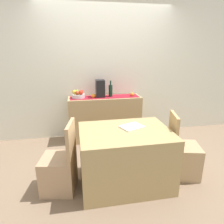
# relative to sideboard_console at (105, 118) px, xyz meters

# --- Properties ---
(ground_plane) EXTENTS (6.40, 6.40, 0.02)m
(ground_plane) POSITION_rel_sideboard_console_xyz_m (0.07, -0.92, -0.43)
(ground_plane) COLOR #7E6751
(ground_plane) RESTS_ON ground
(room_wall_rear) EXTENTS (6.40, 0.06, 2.70)m
(room_wall_rear) POSITION_rel_sideboard_console_xyz_m (0.07, 0.26, 0.93)
(room_wall_rear) COLOR silver
(room_wall_rear) RESTS_ON ground
(sideboard_console) EXTENTS (1.37, 0.42, 0.84)m
(sideboard_console) POSITION_rel_sideboard_console_xyz_m (0.00, 0.00, 0.00)
(sideboard_console) COLOR tan
(sideboard_console) RESTS_ON ground
(table_runner) EXTENTS (1.29, 0.32, 0.01)m
(table_runner) POSITION_rel_sideboard_console_xyz_m (0.00, 0.00, 0.43)
(table_runner) COLOR maroon
(table_runner) RESTS_ON sideboard_console
(fruit_bowl) EXTENTS (0.24, 0.24, 0.07)m
(fruit_bowl) POSITION_rel_sideboard_console_xyz_m (-0.49, 0.00, 0.46)
(fruit_bowl) COLOR silver
(fruit_bowl) RESTS_ON table_runner
(apple_left) EXTENTS (0.07, 0.07, 0.07)m
(apple_left) POSITION_rel_sideboard_console_xyz_m (-0.43, 0.03, 0.53)
(apple_left) COLOR red
(apple_left) RESTS_ON fruit_bowl
(apple_upper) EXTENTS (0.07, 0.07, 0.07)m
(apple_upper) POSITION_rel_sideboard_console_xyz_m (-0.51, 0.07, 0.53)
(apple_upper) COLOR #89B42E
(apple_upper) RESTS_ON fruit_bowl
(apple_rear) EXTENTS (0.07, 0.07, 0.07)m
(apple_rear) POSITION_rel_sideboard_console_xyz_m (-0.51, -0.05, 0.53)
(apple_rear) COLOR #A73E1E
(apple_rear) RESTS_ON fruit_bowl
(apple_center) EXTENTS (0.08, 0.08, 0.08)m
(apple_center) POSITION_rel_sideboard_console_xyz_m (-0.56, 0.02, 0.54)
(apple_center) COLOR gold
(apple_center) RESTS_ON fruit_bowl
(apple_right) EXTENTS (0.08, 0.08, 0.08)m
(apple_right) POSITION_rel_sideboard_console_xyz_m (-0.44, -0.05, 0.53)
(apple_right) COLOR red
(apple_right) RESTS_ON fruit_bowl
(wine_bottle) EXTENTS (0.07, 0.07, 0.30)m
(wine_bottle) POSITION_rel_sideboard_console_xyz_m (0.11, 0.00, 0.54)
(wine_bottle) COLOR #132E21
(wine_bottle) RESTS_ON sideboard_console
(coffee_maker) EXTENTS (0.16, 0.18, 0.32)m
(coffee_maker) POSITION_rel_sideboard_console_xyz_m (-0.08, 0.00, 0.58)
(coffee_maker) COLOR black
(coffee_maker) RESTS_ON sideboard_console
(orange_loose_end) EXTENTS (0.07, 0.07, 0.07)m
(orange_loose_end) POSITION_rel_sideboard_console_xyz_m (0.53, -0.04, 0.46)
(orange_loose_end) COLOR orange
(orange_loose_end) RESTS_ON sideboard_console
(orange_loose_far) EXTENTS (0.08, 0.08, 0.08)m
(orange_loose_far) POSITION_rel_sideboard_console_xyz_m (-0.22, -0.04, 0.46)
(orange_loose_far) COLOR orange
(orange_loose_far) RESTS_ON sideboard_console
(dining_table) EXTENTS (1.14, 0.85, 0.74)m
(dining_table) POSITION_rel_sideboard_console_xyz_m (0.05, -1.41, -0.05)
(dining_table) COLOR tan
(dining_table) RESTS_ON ground
(open_book) EXTENTS (0.34, 0.30, 0.02)m
(open_book) POSITION_rel_sideboard_console_xyz_m (0.16, -1.32, 0.33)
(open_book) COLOR white
(open_book) RESTS_ON dining_table
(chair_near_window) EXTENTS (0.46, 0.46, 0.90)m
(chair_near_window) POSITION_rel_sideboard_console_xyz_m (-0.78, -1.41, -0.16)
(chair_near_window) COLOR tan
(chair_near_window) RESTS_ON ground
(chair_by_corner) EXTENTS (0.48, 0.48, 0.90)m
(chair_by_corner) POSITION_rel_sideboard_console_xyz_m (0.88, -1.40, -0.16)
(chair_by_corner) COLOR tan
(chair_by_corner) RESTS_ON ground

